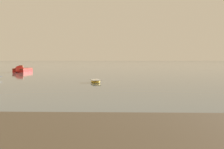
{
  "coord_description": "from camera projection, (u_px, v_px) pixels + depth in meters",
  "views": [
    {
      "loc": [
        12.99,
        -21.6,
        2.72
      ],
      "look_at": [
        11.26,
        26.18,
        0.44
      ],
      "focal_mm": 53.38,
      "sensor_mm": 36.0,
      "label": 1
    }
  ],
  "objects": [
    {
      "name": "motorboat_moored_0",
      "position": [
        21.0,
        71.0,
        66.89
      ],
      "size": [
        2.63,
        6.49,
        2.17
      ],
      "rotation": [
        0.0,
        0.0,
        4.65
      ],
      "color": "red",
      "rests_on": "ground"
    },
    {
      "name": "rowboat_moored_4",
      "position": [
        96.0,
        81.0,
        37.95
      ],
      "size": [
        1.58,
        3.01,
        0.45
      ],
      "rotation": [
        0.0,
        0.0,
        4.93
      ],
      "color": "gold",
      "rests_on": "ground"
    }
  ]
}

